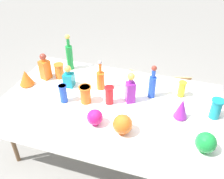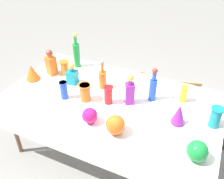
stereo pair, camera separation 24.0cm
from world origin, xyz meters
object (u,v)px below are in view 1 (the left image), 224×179
at_px(slender_vase_0, 109,95).
at_px(round_bowl_2, 206,143).
at_px(slender_vase_2, 182,88).
at_px(slender_vase_3, 216,108).
at_px(square_decanter_1, 69,78).
at_px(round_bowl_1, 123,124).
at_px(square_decanter_0, 131,89).
at_px(tall_bottle_1, 101,79).
at_px(square_decanter_2, 45,68).
at_px(slender_vase_4, 63,93).
at_px(slender_vase_1, 59,70).
at_px(cardboard_box_behind_left, 139,88).
at_px(fluted_vase_0, 182,109).
at_px(round_bowl_0, 95,117).
at_px(tall_bottle_0, 70,55).
at_px(slender_vase_5, 85,94).
at_px(tall_bottle_2, 152,84).
at_px(fluted_vase_1, 26,78).
at_px(cardboard_box_behind_right, 176,96).

xyz_separation_m(slender_vase_0, round_bowl_2, (0.87, -0.34, -0.01)).
relative_size(slender_vase_2, slender_vase_3, 0.86).
bearing_deg(square_decanter_1, slender_vase_0, -16.56).
relative_size(slender_vase_2, round_bowl_1, 0.95).
xyz_separation_m(square_decanter_0, round_bowl_2, (0.69, -0.43, -0.06)).
xyz_separation_m(tall_bottle_1, square_decanter_2, (-0.64, 0.00, 0.02)).
bearing_deg(slender_vase_4, round_bowl_2, -9.87).
relative_size(square_decanter_2, round_bowl_2, 1.77).
relative_size(slender_vase_1, cardboard_box_behind_left, 0.31).
bearing_deg(square_decanter_2, fluted_vase_0, -8.26).
relative_size(slender_vase_1, round_bowl_0, 1.13).
relative_size(square_decanter_1, slender_vase_3, 1.27).
xyz_separation_m(tall_bottle_0, cardboard_box_behind_left, (0.69, 0.74, -0.80)).
distance_m(tall_bottle_1, slender_vase_1, 0.51).
xyz_separation_m(tall_bottle_0, slender_vase_5, (0.41, -0.53, -0.08)).
bearing_deg(slender_vase_4, square_decanter_0, 18.29).
bearing_deg(slender_vase_2, cardboard_box_behind_left, 123.20).
xyz_separation_m(slender_vase_2, cardboard_box_behind_left, (-0.58, 0.89, -0.72)).
bearing_deg(round_bowl_0, slender_vase_5, 126.74).
relative_size(slender_vase_5, round_bowl_2, 1.05).
bearing_deg(round_bowl_0, tall_bottle_2, 54.43).
bearing_deg(round_bowl_1, square_decanter_2, 151.91).
bearing_deg(slender_vase_1, tall_bottle_1, -6.90).
distance_m(tall_bottle_0, cardboard_box_behind_left, 1.29).
bearing_deg(cardboard_box_behind_left, slender_vase_3, -51.54).
relative_size(slender_vase_0, slender_vase_1, 1.11).
bearing_deg(round_bowl_0, slender_vase_0, 85.20).
bearing_deg(round_bowl_2, round_bowl_0, 178.63).
bearing_deg(round_bowl_2, slender_vase_2, 109.35).
bearing_deg(round_bowl_2, square_decanter_2, 161.98).
xyz_separation_m(square_decanter_1, round_bowl_1, (0.72, -0.49, -0.01)).
bearing_deg(round_bowl_0, slender_vase_1, 137.72).
xyz_separation_m(slender_vase_0, fluted_vase_0, (0.66, -0.01, 0.00)).
distance_m(tall_bottle_0, slender_vase_2, 1.28).
distance_m(slender_vase_2, round_bowl_1, 0.78).
xyz_separation_m(square_decanter_1, fluted_vase_1, (-0.43, -0.12, -0.01)).
distance_m(round_bowl_1, cardboard_box_behind_left, 1.72).
distance_m(tall_bottle_1, fluted_vase_1, 0.78).
bearing_deg(tall_bottle_2, slender_vase_2, 19.45).
bearing_deg(slender_vase_1, cardboard_box_behind_right, 34.65).
relative_size(tall_bottle_1, slender_vase_2, 1.99).
bearing_deg(tall_bottle_0, fluted_vase_0, -20.34).
relative_size(tall_bottle_2, slender_vase_2, 2.13).
height_order(tall_bottle_2, fluted_vase_0, tall_bottle_2).
xyz_separation_m(slender_vase_2, slender_vase_3, (0.31, -0.23, 0.01)).
relative_size(slender_vase_0, slender_vase_3, 0.96).
relative_size(tall_bottle_0, square_decanter_0, 1.32).
distance_m(tall_bottle_1, cardboard_box_behind_left, 1.27).
distance_m(tall_bottle_0, slender_vase_5, 0.67).
bearing_deg(fluted_vase_0, cardboard_box_behind_left, 116.42).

